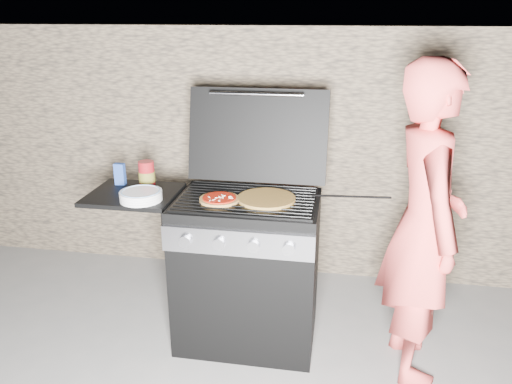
% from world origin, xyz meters
% --- Properties ---
extents(ground, '(50.00, 50.00, 0.00)m').
position_xyz_m(ground, '(0.00, 0.00, 0.00)').
color(ground, slate).
extents(stone_wall, '(8.00, 0.35, 1.80)m').
position_xyz_m(stone_wall, '(0.00, 1.05, 0.90)').
color(stone_wall, '#826E53').
rests_on(stone_wall, ground).
extents(gas_grill, '(1.34, 0.79, 0.91)m').
position_xyz_m(gas_grill, '(-0.25, 0.00, 0.46)').
color(gas_grill, black).
rests_on(gas_grill, ground).
extents(pizza_topped, '(0.27, 0.27, 0.02)m').
position_xyz_m(pizza_topped, '(-0.14, -0.07, 0.92)').
color(pizza_topped, tan).
rests_on(pizza_topped, gas_grill).
extents(pizza_plain, '(0.34, 0.34, 0.02)m').
position_xyz_m(pizza_plain, '(0.11, -0.01, 0.92)').
color(pizza_plain, '#AE8634').
rests_on(pizza_plain, gas_grill).
extents(sauce_jar, '(0.10, 0.10, 0.15)m').
position_xyz_m(sauce_jar, '(-0.64, 0.15, 0.98)').
color(sauce_jar, maroon).
rests_on(sauce_jar, gas_grill).
extents(blue_carton, '(0.06, 0.04, 0.13)m').
position_xyz_m(blue_carton, '(-0.80, 0.12, 0.97)').
color(blue_carton, navy).
rests_on(blue_carton, gas_grill).
extents(plate_stack, '(0.29, 0.29, 0.05)m').
position_xyz_m(plate_stack, '(-0.58, -0.11, 0.93)').
color(plate_stack, white).
rests_on(plate_stack, gas_grill).
extents(person, '(0.49, 0.67, 1.70)m').
position_xyz_m(person, '(0.94, -0.09, 0.85)').
color(person, '#E84B47').
rests_on(person, ground).
extents(tongs, '(0.42, 0.19, 0.09)m').
position_xyz_m(tongs, '(0.56, 0.00, 0.96)').
color(tongs, black).
rests_on(tongs, gas_grill).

